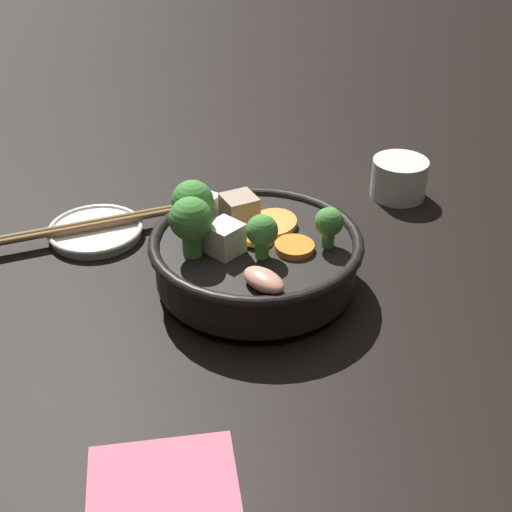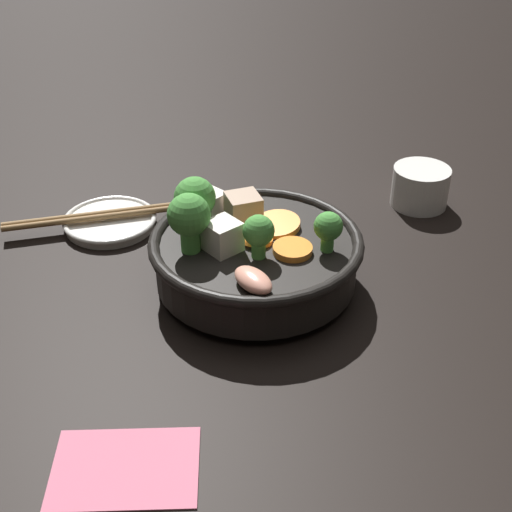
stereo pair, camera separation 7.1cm
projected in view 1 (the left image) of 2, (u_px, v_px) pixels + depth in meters
The scene contains 6 objects.
ground_plane at pixel (256, 285), 0.73m from camera, with size 3.00×3.00×0.00m, color black.
stirfry_bowl at pixel (253, 252), 0.71m from camera, with size 0.21×0.21×0.11m.
side_saucer at pixel (96, 231), 0.81m from camera, with size 0.11×0.11×0.01m.
tea_cup at pixel (399, 178), 0.88m from camera, with size 0.07×0.07×0.05m.
napkin at pixel (162, 478), 0.52m from camera, with size 0.11×0.08×0.00m.
chopsticks_pair at pixel (95, 224), 0.80m from camera, with size 0.24×0.05×0.01m.
Camera 1 is at (-0.12, -0.58, 0.43)m, focal length 50.00 mm.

